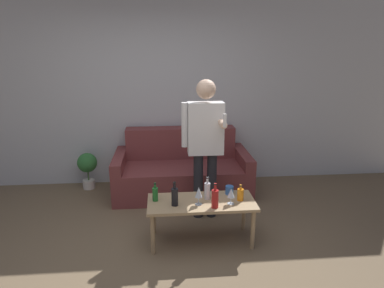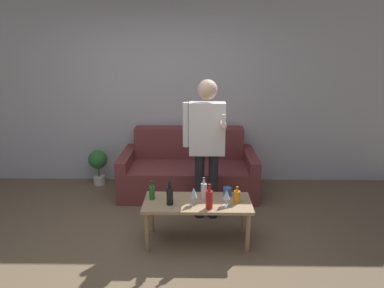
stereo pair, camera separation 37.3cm
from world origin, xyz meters
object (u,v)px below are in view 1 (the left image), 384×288
Objects in this scene: bottle_orange at (207,190)px; person_standing_front at (205,139)px; coffee_table at (201,206)px; couch at (182,170)px.

person_standing_front reaches higher than bottle_orange.
coffee_table is 0.67× the size of person_standing_front.
bottle_orange is (0.07, 0.05, 0.15)m from coffee_table.
coffee_table is 0.17m from bottle_orange.
couch is at bearing 95.21° from coffee_table.
coffee_table is at bearing -84.79° from couch.
couch is 1.05m from person_standing_front.
coffee_table is (0.12, -1.33, 0.10)m from couch.
couch reaches higher than coffee_table.
coffee_table is 0.79m from person_standing_front.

